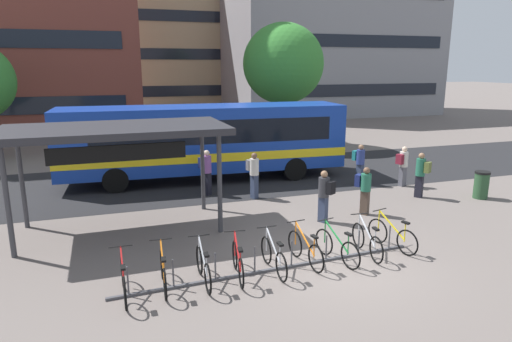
{
  "coord_description": "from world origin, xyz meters",
  "views": [
    {
      "loc": [
        -5.14,
        -9.32,
        4.89
      ],
      "look_at": [
        -0.68,
        4.25,
        1.49
      ],
      "focal_mm": 31.3,
      "sensor_mm": 36.0,
      "label": 1
    }
  ],
  "objects_px": {
    "parked_bicycle_silver_4": "(274,257)",
    "commuter_grey_pack_5": "(254,172)",
    "parked_bicycle_red_0": "(124,281)",
    "parked_bicycle_silver_2": "(203,268)",
    "parked_bicycle_yellow_8": "(392,235)",
    "commuter_teal_pack_6": "(360,162)",
    "parked_bicycle_silver_7": "(367,241)",
    "parked_bicycle_orange_5": "(305,250)",
    "commuter_navy_pack_0": "(206,169)",
    "commuter_olive_pack_3": "(421,172)",
    "commuter_navy_pack_2": "(365,187)",
    "parked_bicycle_orange_1": "(163,273)",
    "trash_bin": "(481,185)",
    "parked_bicycle_red_3": "(238,263)",
    "street_tree_1": "(283,64)",
    "transit_shelter": "(116,133)",
    "commuter_black_pack_1": "(325,193)",
    "commuter_maroon_pack_4": "(403,164)",
    "parked_bicycle_green_6": "(337,247)",
    "city_bus": "(203,139)"
  },
  "relations": [
    {
      "from": "parked_bicycle_silver_4",
      "to": "trash_bin",
      "type": "relative_size",
      "value": 1.67
    },
    {
      "from": "commuter_navy_pack_0",
      "to": "commuter_maroon_pack_4",
      "type": "bearing_deg",
      "value": 49.86
    },
    {
      "from": "commuter_black_pack_1",
      "to": "commuter_maroon_pack_4",
      "type": "relative_size",
      "value": 1.01
    },
    {
      "from": "parked_bicycle_silver_7",
      "to": "street_tree_1",
      "type": "relative_size",
      "value": 0.23
    },
    {
      "from": "parked_bicycle_red_0",
      "to": "trash_bin",
      "type": "bearing_deg",
      "value": -75.89
    },
    {
      "from": "parked_bicycle_orange_1",
      "to": "commuter_teal_pack_6",
      "type": "xyz_separation_m",
      "value": [
        8.86,
        6.52,
        0.6
      ]
    },
    {
      "from": "parked_bicycle_yellow_8",
      "to": "commuter_teal_pack_6",
      "type": "xyz_separation_m",
      "value": [
        2.69,
        6.21,
        0.6
      ]
    },
    {
      "from": "parked_bicycle_red_0",
      "to": "commuter_grey_pack_5",
      "type": "height_order",
      "value": "commuter_grey_pack_5"
    },
    {
      "from": "parked_bicycle_silver_4",
      "to": "parked_bicycle_silver_7",
      "type": "distance_m",
      "value": 2.68
    },
    {
      "from": "commuter_black_pack_1",
      "to": "commuter_teal_pack_6",
      "type": "distance_m",
      "value": 5.09
    },
    {
      "from": "parked_bicycle_orange_1",
      "to": "commuter_teal_pack_6",
      "type": "height_order",
      "value": "commuter_teal_pack_6"
    },
    {
      "from": "transit_shelter",
      "to": "commuter_grey_pack_5",
      "type": "relative_size",
      "value": 3.67
    },
    {
      "from": "parked_bicycle_orange_5",
      "to": "parked_bicycle_silver_7",
      "type": "xyz_separation_m",
      "value": [
        1.77,
        -0.0,
        0.0
      ]
    },
    {
      "from": "parked_bicycle_red_0",
      "to": "parked_bicycle_silver_2",
      "type": "xyz_separation_m",
      "value": [
        1.76,
        0.09,
        0.0
      ]
    },
    {
      "from": "commuter_olive_pack_3",
      "to": "commuter_grey_pack_5",
      "type": "bearing_deg",
      "value": 41.93
    },
    {
      "from": "parked_bicycle_yellow_8",
      "to": "parked_bicycle_red_3",
      "type": "bearing_deg",
      "value": 80.02
    },
    {
      "from": "parked_bicycle_silver_2",
      "to": "street_tree_1",
      "type": "distance_m",
      "value": 18.62
    },
    {
      "from": "parked_bicycle_silver_7",
      "to": "transit_shelter",
      "type": "distance_m",
      "value": 7.66
    },
    {
      "from": "trash_bin",
      "to": "parked_bicycle_silver_7",
      "type": "bearing_deg",
      "value": -155.13
    },
    {
      "from": "parked_bicycle_silver_7",
      "to": "parked_bicycle_orange_5",
      "type": "bearing_deg",
      "value": 94.59
    },
    {
      "from": "parked_bicycle_green_6",
      "to": "commuter_olive_pack_3",
      "type": "distance_m",
      "value": 7.04
    },
    {
      "from": "parked_bicycle_silver_4",
      "to": "parked_bicycle_red_0",
      "type": "bearing_deg",
      "value": 91.57
    },
    {
      "from": "parked_bicycle_silver_7",
      "to": "commuter_navy_pack_0",
      "type": "height_order",
      "value": "commuter_navy_pack_0"
    },
    {
      "from": "commuter_navy_pack_0",
      "to": "commuter_teal_pack_6",
      "type": "height_order",
      "value": "commuter_navy_pack_0"
    },
    {
      "from": "commuter_navy_pack_0",
      "to": "parked_bicycle_silver_7",
      "type": "bearing_deg",
      "value": -8.72
    },
    {
      "from": "parked_bicycle_orange_1",
      "to": "parked_bicycle_green_6",
      "type": "distance_m",
      "value": 4.36
    },
    {
      "from": "parked_bicycle_red_3",
      "to": "commuter_grey_pack_5",
      "type": "distance_m",
      "value": 6.5
    },
    {
      "from": "parked_bicycle_silver_2",
      "to": "commuter_navy_pack_0",
      "type": "xyz_separation_m",
      "value": [
        1.58,
        7.04,
        0.63
      ]
    },
    {
      "from": "parked_bicycle_silver_4",
      "to": "parked_bicycle_yellow_8",
      "type": "xyz_separation_m",
      "value": [
        3.54,
        0.3,
        0.0
      ]
    },
    {
      "from": "parked_bicycle_orange_1",
      "to": "commuter_navy_pack_0",
      "type": "bearing_deg",
      "value": -16.64
    },
    {
      "from": "commuter_navy_pack_0",
      "to": "commuter_grey_pack_5",
      "type": "bearing_deg",
      "value": 26.84
    },
    {
      "from": "parked_bicycle_silver_4",
      "to": "commuter_navy_pack_0",
      "type": "height_order",
      "value": "commuter_navy_pack_0"
    },
    {
      "from": "parked_bicycle_green_6",
      "to": "commuter_navy_pack_2",
      "type": "relative_size",
      "value": 1.05
    },
    {
      "from": "parked_bicycle_orange_1",
      "to": "parked_bicycle_silver_4",
      "type": "distance_m",
      "value": 2.63
    },
    {
      "from": "parked_bicycle_yellow_8",
      "to": "commuter_olive_pack_3",
      "type": "distance_m",
      "value": 5.49
    },
    {
      "from": "parked_bicycle_red_0",
      "to": "commuter_grey_pack_5",
      "type": "distance_m",
      "value": 7.9
    },
    {
      "from": "parked_bicycle_silver_4",
      "to": "commuter_grey_pack_5",
      "type": "height_order",
      "value": "commuter_grey_pack_5"
    },
    {
      "from": "parked_bicycle_red_0",
      "to": "commuter_navy_pack_2",
      "type": "xyz_separation_m",
      "value": [
        7.85,
        3.23,
        0.55
      ]
    },
    {
      "from": "commuter_teal_pack_6",
      "to": "parked_bicycle_orange_1",
      "type": "bearing_deg",
      "value": -73.69
    },
    {
      "from": "parked_bicycle_silver_7",
      "to": "street_tree_1",
      "type": "bearing_deg",
      "value": -8.91
    },
    {
      "from": "parked_bicycle_orange_1",
      "to": "commuter_olive_pack_3",
      "type": "distance_m",
      "value": 10.89
    },
    {
      "from": "parked_bicycle_orange_5",
      "to": "commuter_olive_pack_3",
      "type": "bearing_deg",
      "value": -65.26
    },
    {
      "from": "parked_bicycle_orange_5",
      "to": "parked_bicycle_silver_2",
      "type": "bearing_deg",
      "value": 87.94
    },
    {
      "from": "commuter_black_pack_1",
      "to": "transit_shelter",
      "type": "bearing_deg",
      "value": 48.58
    },
    {
      "from": "parked_bicycle_red_0",
      "to": "commuter_grey_pack_5",
      "type": "bearing_deg",
      "value": -39.53
    },
    {
      "from": "commuter_navy_pack_0",
      "to": "commuter_black_pack_1",
      "type": "relative_size",
      "value": 1.04
    },
    {
      "from": "city_bus",
      "to": "parked_bicycle_red_0",
      "type": "bearing_deg",
      "value": 71.7
    },
    {
      "from": "transit_shelter",
      "to": "commuter_grey_pack_5",
      "type": "height_order",
      "value": "transit_shelter"
    },
    {
      "from": "commuter_black_pack_1",
      "to": "trash_bin",
      "type": "height_order",
      "value": "commuter_black_pack_1"
    },
    {
      "from": "parked_bicycle_orange_1",
      "to": "parked_bicycle_green_6",
      "type": "relative_size",
      "value": 1.02
    }
  ]
}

